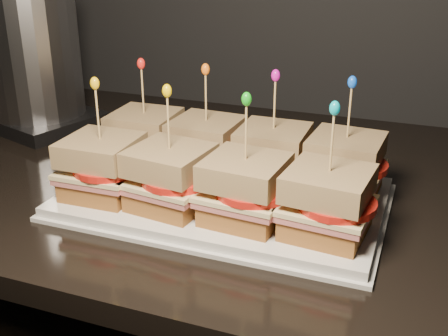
% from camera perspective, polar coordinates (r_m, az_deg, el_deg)
% --- Properties ---
extents(granite_slab, '(2.28, 0.73, 0.03)m').
position_cam_1_polar(granite_slab, '(0.94, -6.09, -0.33)').
color(granite_slab, black).
rests_on(granite_slab, cabinet).
extents(platter, '(0.43, 0.27, 0.02)m').
position_cam_1_polar(platter, '(0.78, -0.00, -3.10)').
color(platter, silver).
rests_on(platter, granite_slab).
extents(platter_rim, '(0.44, 0.28, 0.01)m').
position_cam_1_polar(platter_rim, '(0.79, -0.00, -3.49)').
color(platter_rim, silver).
rests_on(platter_rim, granite_slab).
extents(sandwich_0_bread_bot, '(0.09, 0.09, 0.03)m').
position_cam_1_polar(sandwich_0_bread_bot, '(0.88, -7.90, 1.38)').
color(sandwich_0_bread_bot, brown).
rests_on(sandwich_0_bread_bot, platter).
extents(sandwich_0_ham, '(0.10, 0.10, 0.01)m').
position_cam_1_polar(sandwich_0_ham, '(0.88, -7.96, 2.40)').
color(sandwich_0_ham, '#B3625F').
rests_on(sandwich_0_ham, sandwich_0_bread_bot).
extents(sandwich_0_cheese, '(0.11, 0.10, 0.01)m').
position_cam_1_polar(sandwich_0_cheese, '(0.88, -7.98, 2.83)').
color(sandwich_0_cheese, beige).
rests_on(sandwich_0_cheese, sandwich_0_ham).
extents(sandwich_0_tomato, '(0.09, 0.09, 0.01)m').
position_cam_1_polar(sandwich_0_tomato, '(0.86, -7.49, 3.08)').
color(sandwich_0_tomato, red).
rests_on(sandwich_0_tomato, sandwich_0_cheese).
extents(sandwich_0_bread_top, '(0.10, 0.10, 0.03)m').
position_cam_1_polar(sandwich_0_bread_top, '(0.87, -8.08, 4.57)').
color(sandwich_0_bread_top, '#542D0C').
rests_on(sandwich_0_bread_top, sandwich_0_tomato).
extents(sandwich_0_pick, '(0.00, 0.00, 0.09)m').
position_cam_1_polar(sandwich_0_pick, '(0.85, -8.25, 7.50)').
color(sandwich_0_pick, tan).
rests_on(sandwich_0_pick, sandwich_0_bread_top).
extents(sandwich_0_frill, '(0.01, 0.01, 0.02)m').
position_cam_1_polar(sandwich_0_frill, '(0.84, -8.43, 10.45)').
color(sandwich_0_frill, red).
rests_on(sandwich_0_frill, sandwich_0_pick).
extents(sandwich_1_bread_bot, '(0.10, 0.10, 0.03)m').
position_cam_1_polar(sandwich_1_bread_bot, '(0.84, -1.77, 0.49)').
color(sandwich_1_bread_bot, brown).
rests_on(sandwich_1_bread_bot, platter).
extents(sandwich_1_ham, '(0.11, 0.10, 0.01)m').
position_cam_1_polar(sandwich_1_ham, '(0.84, -1.78, 1.55)').
color(sandwich_1_ham, '#B3625F').
rests_on(sandwich_1_ham, sandwich_1_bread_bot).
extents(sandwich_1_cheese, '(0.11, 0.10, 0.01)m').
position_cam_1_polar(sandwich_1_cheese, '(0.83, -1.79, 2.00)').
color(sandwich_1_cheese, beige).
rests_on(sandwich_1_cheese, sandwich_1_ham).
extents(sandwich_1_tomato, '(0.09, 0.09, 0.01)m').
position_cam_1_polar(sandwich_1_tomato, '(0.82, -1.18, 2.24)').
color(sandwich_1_tomato, red).
rests_on(sandwich_1_tomato, sandwich_1_cheese).
extents(sandwich_1_bread_top, '(0.10, 0.10, 0.03)m').
position_cam_1_polar(sandwich_1_bread_top, '(0.82, -1.81, 3.82)').
color(sandwich_1_bread_top, '#542D0C').
rests_on(sandwich_1_bread_top, sandwich_1_tomato).
extents(sandwich_1_pick, '(0.00, 0.00, 0.09)m').
position_cam_1_polar(sandwich_1_pick, '(0.81, -1.85, 6.90)').
color(sandwich_1_pick, tan).
rests_on(sandwich_1_pick, sandwich_1_bread_top).
extents(sandwich_1_frill, '(0.01, 0.01, 0.02)m').
position_cam_1_polar(sandwich_1_frill, '(0.80, -1.90, 10.00)').
color(sandwich_1_frill, orange).
rests_on(sandwich_1_frill, sandwich_1_pick).
extents(sandwich_2_bread_bot, '(0.09, 0.09, 0.03)m').
position_cam_1_polar(sandwich_2_bread_bot, '(0.81, 4.90, -0.49)').
color(sandwich_2_bread_bot, brown).
rests_on(sandwich_2_bread_bot, platter).
extents(sandwich_2_ham, '(0.10, 0.10, 0.01)m').
position_cam_1_polar(sandwich_2_ham, '(0.81, 4.94, 0.61)').
color(sandwich_2_ham, '#B3625F').
rests_on(sandwich_2_ham, sandwich_2_bread_bot).
extents(sandwich_2_cheese, '(0.10, 0.10, 0.01)m').
position_cam_1_polar(sandwich_2_cheese, '(0.80, 4.96, 1.07)').
color(sandwich_2_cheese, beige).
rests_on(sandwich_2_cheese, sandwich_2_ham).
extents(sandwich_2_tomato, '(0.09, 0.09, 0.01)m').
position_cam_1_polar(sandwich_2_tomato, '(0.79, 5.69, 1.31)').
color(sandwich_2_tomato, red).
rests_on(sandwich_2_tomato, sandwich_2_cheese).
extents(sandwich_2_bread_top, '(0.10, 0.10, 0.03)m').
position_cam_1_polar(sandwich_2_bread_top, '(0.79, 5.03, 2.95)').
color(sandwich_2_bread_top, '#542D0C').
rests_on(sandwich_2_bread_top, sandwich_2_tomato).
extents(sandwich_2_pick, '(0.00, 0.00, 0.09)m').
position_cam_1_polar(sandwich_2_pick, '(0.78, 5.15, 6.13)').
color(sandwich_2_pick, tan).
rests_on(sandwich_2_pick, sandwich_2_bread_top).
extents(sandwich_2_frill, '(0.01, 0.01, 0.02)m').
position_cam_1_polar(sandwich_2_frill, '(0.77, 5.27, 9.35)').
color(sandwich_2_frill, '#CF11A9').
rests_on(sandwich_2_frill, sandwich_2_pick).
extents(sandwich_3_bread_bot, '(0.10, 0.10, 0.03)m').
position_cam_1_polar(sandwich_3_bread_bot, '(0.79, 12.00, -1.52)').
color(sandwich_3_bread_bot, brown).
rests_on(sandwich_3_bread_bot, platter).
extents(sandwich_3_ham, '(0.11, 0.10, 0.01)m').
position_cam_1_polar(sandwich_3_ham, '(0.79, 12.10, -0.40)').
color(sandwich_3_ham, '#B3625F').
rests_on(sandwich_3_ham, sandwich_3_bread_bot).
extents(sandwich_3_cheese, '(0.11, 0.11, 0.01)m').
position_cam_1_polar(sandwich_3_cheese, '(0.78, 12.14, 0.06)').
color(sandwich_3_cheese, beige).
rests_on(sandwich_3_cheese, sandwich_3_ham).
extents(sandwich_3_tomato, '(0.09, 0.09, 0.01)m').
position_cam_1_polar(sandwich_3_tomato, '(0.77, 12.98, 0.29)').
color(sandwich_3_tomato, red).
rests_on(sandwich_3_tomato, sandwich_3_cheese).
extents(sandwich_3_bread_top, '(0.10, 0.10, 0.03)m').
position_cam_1_polar(sandwich_3_bread_top, '(0.77, 12.31, 1.98)').
color(sandwich_3_bread_top, '#542D0C').
rests_on(sandwich_3_bread_top, sandwich_3_tomato).
extents(sandwich_3_pick, '(0.00, 0.00, 0.09)m').
position_cam_1_polar(sandwich_3_pick, '(0.76, 12.60, 5.22)').
color(sandwich_3_pick, tan).
rests_on(sandwich_3_pick, sandwich_3_bread_top).
extents(sandwich_3_frill, '(0.01, 0.01, 0.02)m').
position_cam_1_polar(sandwich_3_frill, '(0.75, 12.90, 8.51)').
color(sandwich_3_frill, blue).
rests_on(sandwich_3_frill, sandwich_3_pick).
extents(sandwich_4_bread_bot, '(0.09, 0.09, 0.03)m').
position_cam_1_polar(sandwich_4_bread_bot, '(0.79, -12.08, -1.71)').
color(sandwich_4_bread_bot, brown).
rests_on(sandwich_4_bread_bot, platter).
extents(sandwich_4_ham, '(0.10, 0.10, 0.01)m').
position_cam_1_polar(sandwich_4_ham, '(0.78, -12.18, -0.59)').
color(sandwich_4_ham, '#B3625F').
rests_on(sandwich_4_ham, sandwich_4_bread_bot).
extents(sandwich_4_cheese, '(0.11, 0.10, 0.01)m').
position_cam_1_polar(sandwich_4_cheese, '(0.78, -12.23, -0.11)').
color(sandwich_4_cheese, beige).
rests_on(sandwich_4_cheese, sandwich_4_ham).
extents(sandwich_4_tomato, '(0.09, 0.09, 0.01)m').
position_cam_1_polar(sandwich_4_tomato, '(0.76, -11.75, 0.11)').
color(sandwich_4_tomato, red).
rests_on(sandwich_4_tomato, sandwich_4_cheese).
extents(sandwich_4_bread_top, '(0.10, 0.10, 0.03)m').
position_cam_1_polar(sandwich_4_bread_top, '(0.77, -12.40, 1.81)').
color(sandwich_4_bread_top, '#542D0C').
rests_on(sandwich_4_bread_top, sandwich_4_tomato).
extents(sandwich_4_pick, '(0.00, 0.00, 0.09)m').
position_cam_1_polar(sandwich_4_pick, '(0.75, -12.70, 5.07)').
color(sandwich_4_pick, tan).
rests_on(sandwich_4_pick, sandwich_4_bread_top).
extents(sandwich_4_frill, '(0.01, 0.01, 0.02)m').
position_cam_1_polar(sandwich_4_frill, '(0.74, -13.00, 8.38)').
color(sandwich_4_frill, yellow).
rests_on(sandwich_4_frill, sandwich_4_pick).
extents(sandwich_5_bread_bot, '(0.10, 0.10, 0.03)m').
position_cam_1_polar(sandwich_5_bread_bot, '(0.74, -5.38, -2.91)').
color(sandwich_5_bread_bot, brown).
rests_on(sandwich_5_bread_bot, platter).
extents(sandwich_5_ham, '(0.11, 0.11, 0.01)m').
position_cam_1_polar(sandwich_5_ham, '(0.73, -5.43, -1.73)').
color(sandwich_5_ham, '#B3625F').
rests_on(sandwich_5_ham, sandwich_5_bread_bot).
extents(sandwich_5_cheese, '(0.12, 0.11, 0.01)m').
position_cam_1_polar(sandwich_5_cheese, '(0.73, -5.45, -1.23)').
color(sandwich_5_cheese, beige).
rests_on(sandwich_5_cheese, sandwich_5_ham).
extents(sandwich_5_tomato, '(0.09, 0.09, 0.01)m').
position_cam_1_polar(sandwich_5_tomato, '(0.72, -4.82, -1.01)').
color(sandwich_5_tomato, red).
rests_on(sandwich_5_tomato, sandwich_5_cheese).
extents(sandwich_5_bread_top, '(0.11, 0.11, 0.03)m').
position_cam_1_polar(sandwich_5_bread_top, '(0.72, -5.53, 0.81)').
color(sandwich_5_bread_top, '#542D0C').
rests_on(sandwich_5_bread_top, sandwich_5_tomato).
extents(sandwich_5_pick, '(0.00, 0.00, 0.09)m').
position_cam_1_polar(sandwich_5_pick, '(0.70, -5.67, 4.28)').
color(sandwich_5_pick, tan).
rests_on(sandwich_5_pick, sandwich_5_bread_top).
extents(sandwich_5_frill, '(0.01, 0.01, 0.02)m').
position_cam_1_polar(sandwich_5_frill, '(0.69, -5.82, 7.81)').
color(sandwich_5_frill, '#FBCB01').
rests_on(sandwich_5_frill, sandwich_5_pick).
extents(sandwich_6_bread_bot, '(0.10, 0.10, 0.03)m').
position_cam_1_polar(sandwich_6_bread_bot, '(0.71, 2.12, -4.20)').
color(sandwich_6_bread_bot, brown).
rests_on(sandwich_6_bread_bot, platter).
extents(sandwich_6_ham, '(0.11, 0.11, 0.01)m').
position_cam_1_polar(sandwich_6_ham, '(0.70, 2.14, -2.97)').
color(sandwich_6_ham, '#B3625F').
rests_on(sandwich_6_ham, sandwich_6_bread_bot).
extents(sandwich_6_cheese, '(0.11, 0.11, 0.01)m').
position_cam_1_polar(sandwich_6_cheese, '(0.70, 2.15, -2.45)').
color(sandwich_6_cheese, beige).
rests_on(sandwich_6_cheese, sandwich_6_ham).
extents(sandwich_6_tomato, '(0.09, 0.09, 0.01)m').
position_cam_1_polar(sandwich_6_tomato, '(0.68, 2.95, -2.24)').
color(sandwich_6_tomato, red).
rests_on(sandwich_6_tomato, sandwich_6_cheese).
extents(sandwich_6_bread_top, '(0.10, 0.10, 0.03)m').
position_cam_1_polar(sandwich_6_bread_top, '(0.68, 2.18, -0.33)').
color(sandwich_6_bread_top, '#542D0C').
rests_on(sandwich_6_bread_top, sandwich_6_tomato).
extents(sandwich_6_pick, '(0.00, 0.00, 0.09)m').
position_cam_1_polar(sandwich_6_pick, '(0.67, 2.24, 3.30)').
color(sandwich_6_pick, tan).
rests_on(sandwich_6_pick, sandwich_6_bread_top).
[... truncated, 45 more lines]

